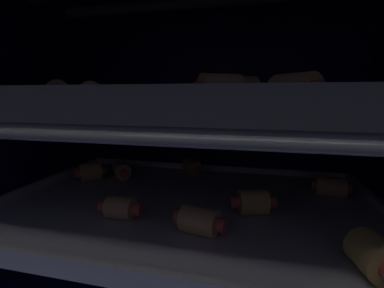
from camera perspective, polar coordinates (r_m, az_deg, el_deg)
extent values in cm
cube|color=#0C1138|center=(43.16, -0.66, -26.40)|extent=(59.06, 46.45, 1.20)
cube|color=#0C1138|center=(56.89, 4.85, 5.80)|extent=(59.06, 1.20, 41.34)
cube|color=#0C1138|center=(50.34, -34.68, 3.35)|extent=(1.20, 44.05, 41.34)
cylinder|color=#333338|center=(44.42, 2.08, 28.06)|extent=(45.33, 1.70, 1.70)
cylinder|color=slate|center=(50.91, -31.63, -8.96)|extent=(0.66, 43.17, 0.66)
cylinder|color=slate|center=(26.04, -9.31, -26.51)|extent=(53.31, 0.66, 0.66)
cylinder|color=slate|center=(29.73, -5.51, -21.23)|extent=(53.31, 0.66, 0.66)
cylinder|color=slate|center=(33.70, -2.76, -17.10)|extent=(53.31, 0.66, 0.66)
cylinder|color=slate|center=(37.86, -0.69, -13.84)|extent=(53.31, 0.66, 0.66)
cylinder|color=slate|center=(42.16, 0.92, -11.22)|extent=(53.31, 0.66, 0.66)
cylinder|color=slate|center=(46.56, 2.21, -9.08)|extent=(53.31, 0.66, 0.66)
cylinder|color=slate|center=(51.02, 3.26, -7.31)|extent=(53.31, 0.66, 0.66)
cylinder|color=slate|center=(55.55, 4.14, -5.82)|extent=(53.31, 0.66, 0.66)
cube|color=silver|center=(37.58, -0.69, -12.86)|extent=(49.73, 33.18, 0.76)
cube|color=silver|center=(23.77, -11.28, -25.82)|extent=(49.73, 0.80, 1.07)
cube|color=silver|center=(52.26, 3.63, -5.02)|extent=(49.73, 0.80, 1.07)
cube|color=silver|center=(48.94, -29.98, -7.55)|extent=(0.80, 33.18, 1.07)
cylinder|color=tan|center=(48.96, -20.98, -5.50)|extent=(4.61, 4.60, 3.20)
cylinder|color=#C64C42|center=(49.29, -18.59, -5.25)|extent=(1.75, 1.79, 1.66)
cylinder|color=#C64C42|center=(48.72, -23.40, -5.76)|extent=(1.75, 1.79, 1.66)
cylinder|color=tan|center=(34.21, 12.89, -12.04)|extent=(4.10, 3.90, 3.13)
cylinder|color=#C64C42|center=(33.74, 9.12, -12.23)|extent=(1.42, 1.71, 1.49)
cylinder|color=#C64C42|center=(34.82, 16.54, -11.81)|extent=(1.42, 1.71, 1.49)
cylinder|color=tan|center=(43.92, 27.61, -8.12)|extent=(4.28, 3.37, 2.80)
cylinder|color=#C64C42|center=(43.73, 24.65, -7.95)|extent=(0.83, 1.53, 1.46)
cylinder|color=#C64C42|center=(44.22, 30.54, -8.27)|extent=(0.83, 1.53, 1.46)
cylinder|color=tan|center=(29.22, 1.62, -16.08)|extent=(4.41, 3.68, 2.91)
cylinder|color=#C64C42|center=(28.44, 6.21, -16.94)|extent=(1.22, 1.70, 1.54)
cylinder|color=#C64C42|center=(30.18, -2.67, -15.18)|extent=(1.22, 1.70, 1.54)
cylinder|color=tan|center=(27.80, 34.45, -19.11)|extent=(3.88, 4.03, 3.27)
cylinder|color=#C64C42|center=(29.34, 32.25, -17.30)|extent=(1.70, 0.94, 1.60)
cylinder|color=tan|center=(49.95, 0.03, -4.86)|extent=(4.21, 4.27, 2.55)
cylinder|color=#C64C42|center=(51.76, -1.12, -4.31)|extent=(1.47, 1.44, 1.24)
cylinder|color=#C64C42|center=(48.16, 1.27, -5.45)|extent=(1.47, 1.44, 1.24)
cylinder|color=tan|center=(48.75, -14.80, -5.47)|extent=(4.25, 4.33, 2.77)
cylinder|color=#C64C42|center=(50.63, -15.23, -4.90)|extent=(1.62, 1.48, 1.57)
cylinder|color=#C64C42|center=(46.88, -14.33, -6.09)|extent=(1.62, 1.48, 1.57)
cylinder|color=tan|center=(33.49, -15.04, -13.03)|extent=(3.20, 2.76, 2.71)
cylinder|color=#C64C42|center=(34.47, -18.22, -12.52)|extent=(1.08, 1.53, 1.52)
cylinder|color=#C64C42|center=(32.63, -11.67, -13.54)|extent=(1.08, 1.53, 1.52)
cylinder|color=slate|center=(48.51, -33.13, 5.88)|extent=(0.78, 43.17, 0.78)
cylinder|color=slate|center=(16.53, -17.36, 1.31)|extent=(53.31, 0.78, 0.78)
cylinder|color=slate|center=(20.32, -11.18, 3.24)|extent=(53.31, 0.78, 0.78)
cylinder|color=slate|center=(24.29, -6.97, 4.53)|extent=(53.31, 0.78, 0.78)
cylinder|color=slate|center=(28.36, -3.94, 5.44)|extent=(53.31, 0.78, 0.78)
cylinder|color=slate|center=(32.49, -1.67, 6.11)|extent=(53.31, 0.78, 0.78)
cylinder|color=slate|center=(36.67, 0.09, 6.62)|extent=(53.31, 0.78, 0.78)
cylinder|color=slate|center=(40.87, 1.49, 7.02)|extent=(53.31, 0.78, 0.78)
cylinder|color=slate|center=(45.10, 2.63, 7.35)|extent=(53.31, 0.78, 0.78)
cylinder|color=slate|center=(49.34, 3.57, 7.61)|extent=(53.31, 0.78, 0.78)
cylinder|color=slate|center=(53.59, 4.37, 7.84)|extent=(53.31, 0.78, 0.78)
cube|color=#4C4C51|center=(34.52, -0.74, 7.80)|extent=(49.73, 33.18, 0.94)
cube|color=#4C4C51|center=(19.19, -12.77, 9.55)|extent=(49.73, 0.80, 1.87)
cube|color=#4C4C51|center=(50.34, 3.82, 10.25)|extent=(49.73, 0.80, 1.87)
cube|color=#4C4C51|center=(46.89, -31.54, 8.72)|extent=(0.80, 33.18, 1.87)
cylinder|color=tan|center=(37.81, -20.44, 10.27)|extent=(4.29, 4.80, 2.86)
cylinder|color=#C64C42|center=(40.20, -19.98, 10.28)|extent=(1.53, 1.34, 1.29)
cylinder|color=#C64C42|center=(35.43, -20.95, 10.27)|extent=(1.53, 1.34, 1.29)
cylinder|color=tan|center=(24.82, 21.02, 10.60)|extent=(4.73, 4.83, 3.01)
cylinder|color=#C64C42|center=(23.32, 25.18, 10.36)|extent=(1.73, 1.62, 1.60)
cylinder|color=#C64C42|center=(26.44, 17.35, 10.78)|extent=(1.73, 1.62, 1.60)
cylinder|color=tan|center=(42.63, -20.51, 10.20)|extent=(2.94, 2.98, 2.81)
cylinder|color=#C64C42|center=(41.17, -22.04, 10.11)|extent=(1.36, 0.89, 1.32)
cylinder|color=#C64C42|center=(44.12, -19.08, 10.27)|extent=(1.36, 0.89, 1.32)
cylinder|color=tan|center=(31.19, 10.67, 11.18)|extent=(4.03, 4.13, 3.24)
cylinder|color=#C64C42|center=(31.90, 14.27, 11.02)|extent=(1.65, 2.05, 1.78)
cylinder|color=#C64C42|center=(30.60, 6.91, 11.30)|extent=(1.65, 2.05, 1.78)
cylinder|color=tan|center=(43.38, 3.66, 10.64)|extent=(4.00, 3.63, 2.52)
cylinder|color=#C64C42|center=(42.20, 6.18, 10.60)|extent=(1.51, 1.54, 1.19)
cylinder|color=#C64C42|center=(44.64, 1.29, 10.65)|extent=(1.51, 1.54, 1.19)
cylinder|color=tan|center=(40.25, 18.66, 10.67)|extent=(4.42, 4.40, 3.29)
cylinder|color=#C64C42|center=(39.59, 21.48, 10.51)|extent=(1.36, 1.78, 1.61)
cylinder|color=#C64C42|center=(41.00, 15.93, 10.81)|extent=(1.36, 1.78, 1.61)
cylinder|color=tan|center=(41.44, 25.31, 9.89)|extent=(3.46, 3.46, 2.84)
cylinder|color=#C64C42|center=(43.36, 25.45, 9.86)|extent=(1.89, 1.41, 1.69)
cylinder|color=#C64C42|center=(39.52, 25.16, 9.92)|extent=(1.89, 1.41, 1.69)
cylinder|color=tan|center=(45.92, -26.83, 10.06)|extent=(4.86, 4.88, 3.36)
cylinder|color=#C64C42|center=(43.70, -26.77, 10.10)|extent=(1.73, 1.67, 1.52)
cylinder|color=#C64C42|center=(48.14, -26.88, 10.03)|extent=(1.73, 1.67, 1.52)
cylinder|color=tan|center=(38.70, 8.27, 10.58)|extent=(2.60, 3.13, 2.55)
cylinder|color=#C64C42|center=(40.80, 8.50, 10.57)|extent=(1.54, 1.15, 1.53)
cylinder|color=#C64C42|center=(36.60, 8.02, 10.59)|extent=(1.54, 1.15, 1.53)
cylinder|color=tan|center=(25.59, 6.03, 11.33)|extent=(4.82, 4.61, 3.12)
cylinder|color=#C64C42|center=(24.77, 1.28, 11.42)|extent=(1.40, 1.70, 1.58)
cylinder|color=#C64C42|center=(26.57, 10.45, 11.19)|extent=(1.40, 1.70, 1.58)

